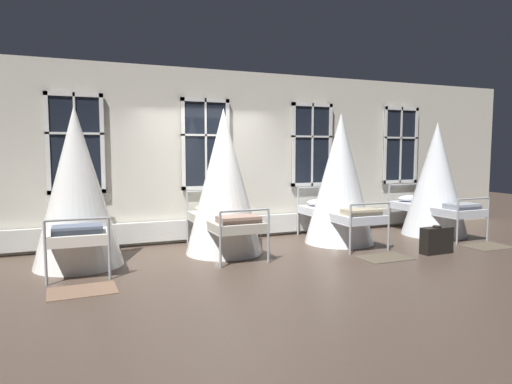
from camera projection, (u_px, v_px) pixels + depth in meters
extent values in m
plane|color=#4C3D33|center=(229.00, 256.00, 7.31)|extent=(27.43, 27.43, 0.00)
cube|color=beige|center=(204.00, 156.00, 8.49)|extent=(14.72, 0.10, 3.21)
cube|color=black|center=(75.00, 144.00, 7.52)|extent=(0.92, 0.02, 1.69)
cube|color=silver|center=(77.00, 192.00, 7.60)|extent=(0.92, 0.06, 0.07)
cube|color=silver|center=(74.00, 94.00, 7.45)|extent=(0.92, 0.06, 0.07)
cube|color=silver|center=(47.00, 143.00, 7.36)|extent=(0.07, 0.06, 1.69)
cube|color=silver|center=(102.00, 144.00, 7.68)|extent=(0.07, 0.06, 1.69)
cube|color=silver|center=(75.00, 144.00, 7.52)|extent=(0.04, 0.06, 1.69)
cube|color=silver|center=(75.00, 133.00, 7.51)|extent=(0.92, 0.06, 0.04)
cube|color=black|center=(206.00, 144.00, 8.37)|extent=(0.92, 0.02, 1.69)
cube|color=silver|center=(206.00, 188.00, 8.44)|extent=(0.92, 0.06, 0.07)
cube|color=silver|center=(205.00, 100.00, 8.30)|extent=(0.92, 0.06, 0.07)
cube|color=silver|center=(183.00, 144.00, 8.21)|extent=(0.07, 0.06, 1.69)
cube|color=silver|center=(227.00, 144.00, 8.53)|extent=(0.07, 0.06, 1.69)
cube|color=silver|center=(206.00, 144.00, 8.37)|extent=(0.04, 0.06, 1.69)
cube|color=silver|center=(206.00, 135.00, 8.35)|extent=(0.92, 0.06, 0.04)
cube|color=black|center=(312.00, 145.00, 9.22)|extent=(0.92, 0.02, 1.69)
cube|color=silver|center=(312.00, 184.00, 9.29)|extent=(0.92, 0.06, 0.07)
cube|color=silver|center=(312.00, 105.00, 9.14)|extent=(0.92, 0.06, 0.07)
cube|color=silver|center=(293.00, 145.00, 9.06)|extent=(0.07, 0.06, 1.69)
cube|color=silver|center=(330.00, 145.00, 9.38)|extent=(0.07, 0.06, 1.69)
cube|color=silver|center=(312.00, 145.00, 9.22)|extent=(0.04, 0.06, 1.69)
cube|color=silver|center=(312.00, 137.00, 9.20)|extent=(0.92, 0.06, 0.04)
cube|color=black|center=(400.00, 145.00, 10.06)|extent=(0.92, 0.02, 1.69)
cube|color=silver|center=(399.00, 181.00, 10.14)|extent=(0.92, 0.06, 0.07)
cube|color=silver|center=(401.00, 109.00, 9.99)|extent=(0.92, 0.06, 0.07)
cube|color=silver|center=(385.00, 145.00, 9.90)|extent=(0.07, 0.06, 1.69)
cube|color=silver|center=(416.00, 145.00, 10.22)|extent=(0.07, 0.06, 1.69)
cube|color=silver|center=(400.00, 145.00, 10.06)|extent=(0.04, 0.06, 1.69)
cube|color=silver|center=(401.00, 138.00, 10.05)|extent=(0.92, 0.06, 0.04)
cube|color=silver|center=(207.00, 228.00, 8.50)|extent=(9.60, 0.10, 0.36)
cylinder|color=#9EA3A8|center=(54.00, 225.00, 7.41)|extent=(0.04, 0.04, 0.96)
cylinder|color=#9EA3A8|center=(103.00, 223.00, 7.68)|extent=(0.04, 0.04, 0.96)
cylinder|color=#9EA3A8|center=(45.00, 253.00, 5.68)|extent=(0.04, 0.04, 0.83)
cylinder|color=#9EA3A8|center=(109.00, 249.00, 5.95)|extent=(0.04, 0.04, 0.83)
cylinder|color=#9EA3A8|center=(50.00, 237.00, 6.54)|extent=(0.07, 1.87, 0.03)
cylinder|color=#9EA3A8|center=(106.00, 233.00, 6.82)|extent=(0.07, 1.87, 0.03)
cylinder|color=#9EA3A8|center=(78.00, 196.00, 7.50)|extent=(0.77, 0.05, 0.03)
cylinder|color=#9EA3A8|center=(77.00, 219.00, 5.78)|extent=(0.77, 0.05, 0.03)
cube|color=silver|center=(78.00, 230.00, 6.67)|extent=(0.83, 1.91, 0.14)
ellipsoid|color=#B7B2A3|center=(78.00, 214.00, 7.31)|extent=(0.60, 0.41, 0.14)
cube|color=slate|center=(78.00, 229.00, 6.03)|extent=(0.64, 0.37, 0.10)
cone|color=white|center=(77.00, 186.00, 6.61)|extent=(1.29, 1.29, 2.37)
cylinder|color=#9EA3A8|center=(187.00, 218.00, 8.24)|extent=(0.04, 0.04, 0.96)
cylinder|color=#9EA3A8|center=(227.00, 216.00, 8.54)|extent=(0.04, 0.04, 0.96)
cylinder|color=#9EA3A8|center=(220.00, 240.00, 6.53)|extent=(0.04, 0.04, 0.83)
cylinder|color=#9EA3A8|center=(268.00, 236.00, 6.83)|extent=(0.04, 0.04, 0.83)
cylinder|color=#9EA3A8|center=(202.00, 227.00, 7.38)|extent=(0.07, 1.87, 0.03)
cylinder|color=#9EA3A8|center=(245.00, 224.00, 7.68)|extent=(0.07, 1.87, 0.03)
cylinder|color=#9EA3A8|center=(207.00, 191.00, 8.34)|extent=(0.77, 0.05, 0.03)
cylinder|color=#9EA3A8|center=(245.00, 210.00, 6.64)|extent=(0.77, 0.05, 0.03)
cube|color=#B7B2A3|center=(224.00, 221.00, 7.53)|extent=(0.82, 1.90, 0.14)
ellipsoid|color=silver|center=(211.00, 208.00, 8.15)|extent=(0.60, 0.41, 0.14)
cube|color=gray|center=(239.00, 219.00, 6.90)|extent=(0.64, 0.37, 0.10)
cone|color=white|center=(224.00, 181.00, 7.47)|extent=(1.29, 1.29, 2.40)
cylinder|color=#9EA3A8|center=(298.00, 212.00, 9.10)|extent=(0.04, 0.04, 0.96)
cylinder|color=#9EA3A8|center=(331.00, 210.00, 9.38)|extent=(0.04, 0.04, 0.96)
cylinder|color=#9EA3A8|center=(350.00, 230.00, 7.37)|extent=(0.04, 0.04, 0.83)
cylinder|color=#9EA3A8|center=(389.00, 227.00, 7.65)|extent=(0.04, 0.04, 0.83)
cylinder|color=#9EA3A8|center=(321.00, 219.00, 8.23)|extent=(0.04, 1.87, 0.03)
cylinder|color=#9EA3A8|center=(357.00, 217.00, 8.52)|extent=(0.04, 1.87, 0.03)
cylinder|color=#9EA3A8|center=(315.00, 187.00, 9.19)|extent=(0.77, 0.04, 0.03)
cylinder|color=#9EA3A8|center=(370.00, 204.00, 7.48)|extent=(0.77, 0.04, 0.03)
cube|color=silver|center=(340.00, 214.00, 8.37)|extent=(0.80, 1.90, 0.14)
ellipsoid|color=silver|center=(321.00, 202.00, 9.00)|extent=(0.60, 0.40, 0.14)
cube|color=tan|center=(361.00, 212.00, 7.73)|extent=(0.64, 0.36, 0.10)
cone|color=white|center=(340.00, 178.00, 8.31)|extent=(1.29, 1.29, 2.40)
cylinder|color=#9EA3A8|center=(389.00, 207.00, 9.85)|extent=(0.04, 0.04, 0.96)
cylinder|color=#9EA3A8|center=(416.00, 205.00, 10.16)|extent=(0.04, 0.04, 0.96)
cylinder|color=#9EA3A8|center=(457.00, 222.00, 8.15)|extent=(0.04, 0.04, 0.83)
cylinder|color=#9EA3A8|center=(488.00, 220.00, 8.45)|extent=(0.04, 0.04, 0.83)
cylinder|color=#9EA3A8|center=(420.00, 213.00, 9.00)|extent=(0.07, 1.87, 0.03)
cylinder|color=#9EA3A8|center=(449.00, 211.00, 9.30)|extent=(0.07, 1.87, 0.03)
cylinder|color=#9EA3A8|center=(403.00, 185.00, 9.96)|extent=(0.77, 0.05, 0.03)
cylinder|color=#9EA3A8|center=(474.00, 199.00, 8.26)|extent=(0.77, 0.05, 0.03)
cube|color=silver|center=(435.00, 208.00, 9.14)|extent=(0.83, 1.91, 0.14)
ellipsoid|color=silver|center=(410.00, 198.00, 9.77)|extent=(0.60, 0.41, 0.14)
cube|color=#8C939E|center=(462.00, 206.00, 8.52)|extent=(0.64, 0.37, 0.10)
cone|color=white|center=(436.00, 179.00, 9.09)|extent=(1.29, 1.29, 2.27)
cube|color=brown|center=(82.00, 291.00, 5.48)|extent=(0.82, 0.59, 0.01)
cube|color=brown|center=(384.00, 258.00, 7.18)|extent=(0.80, 0.56, 0.01)
cube|color=brown|center=(488.00, 246.00, 8.03)|extent=(0.80, 0.57, 0.01)
cube|color=black|center=(436.00, 240.00, 7.48)|extent=(0.57, 0.22, 0.44)
cube|color=tan|center=(432.00, 239.00, 7.57)|extent=(0.50, 0.03, 0.03)
torus|color=black|center=(437.00, 226.00, 7.45)|extent=(0.15, 0.15, 0.02)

